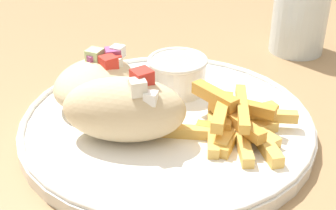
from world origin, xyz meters
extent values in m
cube|color=#9E7A51|center=(0.00, 0.00, 0.71)|extent=(1.23, 1.23, 0.04)
cylinder|color=#9E7A51|center=(0.55, 0.55, 0.35)|extent=(0.06, 0.06, 0.70)
cylinder|color=white|center=(-0.04, 0.00, 0.74)|extent=(0.31, 0.31, 0.01)
torus|color=white|center=(-0.04, 0.00, 0.75)|extent=(0.30, 0.30, 0.01)
ellipsoid|color=beige|center=(-0.08, -0.02, 0.78)|extent=(0.13, 0.10, 0.06)
cube|color=white|center=(-0.06, -0.05, 0.80)|extent=(0.02, 0.02, 0.01)
cube|color=silver|center=(-0.07, -0.04, 0.81)|extent=(0.02, 0.02, 0.01)
cube|color=red|center=(-0.07, -0.03, 0.81)|extent=(0.02, 0.02, 0.02)
cube|color=#B7D693|center=(-0.07, -0.03, 0.80)|extent=(0.02, 0.02, 0.01)
ellipsoid|color=beige|center=(-0.11, 0.06, 0.77)|extent=(0.13, 0.13, 0.05)
cube|color=#B7D693|center=(-0.10, 0.07, 0.79)|extent=(0.02, 0.02, 0.02)
cube|color=white|center=(-0.08, 0.07, 0.80)|extent=(0.02, 0.02, 0.01)
cube|color=silver|center=(-0.08, 0.06, 0.79)|extent=(0.02, 0.02, 0.01)
cube|color=#A34C84|center=(-0.08, 0.07, 0.79)|extent=(0.02, 0.02, 0.02)
cube|color=red|center=(-0.08, 0.07, 0.79)|extent=(0.02, 0.02, 0.02)
cube|color=#A34C84|center=(-0.11, 0.07, 0.79)|extent=(0.01, 0.01, 0.01)
cube|color=red|center=(-0.09, 0.05, 0.79)|extent=(0.02, 0.02, 0.02)
cube|color=#E5B251|center=(0.04, -0.06, 0.75)|extent=(0.01, 0.08, 0.01)
cube|color=#E5B251|center=(0.00, -0.04, 0.75)|extent=(0.04, 0.08, 0.01)
cube|color=#E5B251|center=(0.03, -0.05, 0.75)|extent=(0.07, 0.02, 0.01)
cube|color=gold|center=(0.04, -0.02, 0.75)|extent=(0.07, 0.03, 0.01)
cube|color=gold|center=(0.01, -0.04, 0.75)|extent=(0.06, 0.04, 0.01)
cube|color=#E5B251|center=(0.02, -0.04, 0.75)|extent=(0.06, 0.07, 0.01)
cube|color=#E5B251|center=(0.04, -0.05, 0.75)|extent=(0.03, 0.06, 0.01)
cube|color=#E5B251|center=(0.02, -0.06, 0.75)|extent=(0.03, 0.07, 0.01)
cube|color=#E5B251|center=(-0.02, -0.04, 0.75)|extent=(0.07, 0.04, 0.01)
cube|color=gold|center=(0.01, -0.06, 0.75)|extent=(0.04, 0.05, 0.01)
cube|color=gold|center=(0.01, -0.04, 0.77)|extent=(0.04, 0.06, 0.01)
cube|color=#E5B251|center=(0.05, -0.04, 0.76)|extent=(0.08, 0.04, 0.01)
cube|color=gold|center=(0.02, -0.02, 0.76)|extent=(0.04, 0.07, 0.01)
cube|color=gold|center=(0.02, -0.04, 0.76)|extent=(0.03, 0.08, 0.01)
cube|color=gold|center=(0.03, -0.04, 0.77)|extent=(0.03, 0.08, 0.01)
cube|color=gold|center=(0.03, -0.03, 0.77)|extent=(0.06, 0.05, 0.01)
cube|color=gold|center=(0.01, -0.01, 0.78)|extent=(0.04, 0.06, 0.01)
cylinder|color=white|center=(-0.01, 0.06, 0.76)|extent=(0.07, 0.07, 0.04)
cylinder|color=beige|center=(-0.01, 0.06, 0.78)|extent=(0.05, 0.05, 0.01)
torus|color=white|center=(-0.01, 0.06, 0.78)|extent=(0.07, 0.07, 0.00)
cylinder|color=silver|center=(0.19, 0.16, 0.79)|extent=(0.08, 0.08, 0.12)
cylinder|color=silver|center=(0.19, 0.16, 0.77)|extent=(0.07, 0.07, 0.07)
camera|label=1|loc=(-0.13, -0.40, 1.01)|focal=50.00mm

